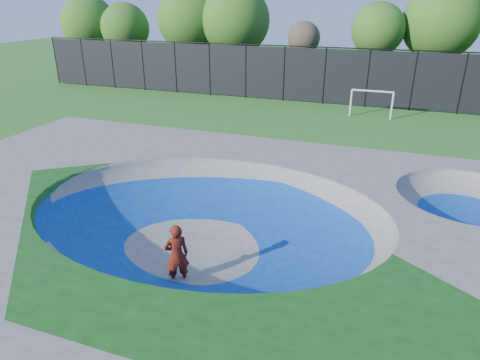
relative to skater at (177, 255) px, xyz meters
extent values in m
plane|color=#28661C|center=(0.02, 1.93, -0.91)|extent=(120.00, 120.00, 0.00)
cube|color=gray|center=(0.02, 1.93, -0.16)|extent=(22.00, 14.00, 1.50)
imported|color=#AF250E|center=(0.00, 0.00, 0.00)|extent=(0.79, 0.76, 1.81)
cube|color=black|center=(0.00, 0.00, -0.88)|extent=(0.71, 0.70, 0.05)
cylinder|color=silver|center=(2.31, 20.05, -0.05)|extent=(0.12, 0.12, 1.71)
cylinder|color=silver|center=(4.88, 20.05, -0.05)|extent=(0.12, 0.12, 1.71)
cylinder|color=silver|center=(3.59, 20.05, 0.81)|extent=(2.57, 0.12, 0.12)
cylinder|color=black|center=(-23.98, 22.93, 1.09)|extent=(0.09, 0.09, 4.00)
cylinder|color=black|center=(-20.98, 22.93, 1.09)|extent=(0.09, 0.09, 4.00)
cylinder|color=black|center=(-17.98, 22.93, 1.09)|extent=(0.09, 0.09, 4.00)
cylinder|color=black|center=(-14.98, 22.93, 1.09)|extent=(0.09, 0.09, 4.00)
cylinder|color=black|center=(-11.98, 22.93, 1.09)|extent=(0.09, 0.09, 4.00)
cylinder|color=black|center=(-8.98, 22.93, 1.09)|extent=(0.09, 0.09, 4.00)
cylinder|color=black|center=(-5.98, 22.93, 1.09)|extent=(0.09, 0.09, 4.00)
cylinder|color=black|center=(-2.98, 22.93, 1.09)|extent=(0.09, 0.09, 4.00)
cylinder|color=black|center=(0.02, 22.93, 1.09)|extent=(0.09, 0.09, 4.00)
cylinder|color=black|center=(3.02, 22.93, 1.09)|extent=(0.09, 0.09, 4.00)
cylinder|color=black|center=(6.02, 22.93, 1.09)|extent=(0.09, 0.09, 4.00)
cylinder|color=black|center=(9.02, 22.93, 1.09)|extent=(0.09, 0.09, 4.00)
cube|color=black|center=(0.02, 22.93, 1.09)|extent=(48.00, 0.03, 3.80)
cylinder|color=black|center=(0.02, 22.93, 3.09)|extent=(48.00, 0.08, 0.08)
cylinder|color=#4C3126|center=(-23.30, 27.30, 0.60)|extent=(0.44, 0.44, 3.01)
sphere|color=#2E5F19|center=(-23.30, 27.30, 4.03)|extent=(5.14, 5.14, 5.14)
cylinder|color=#4C3126|center=(-19.24, 27.17, 0.59)|extent=(0.44, 0.44, 3.00)
sphere|color=#2E5F19|center=(-19.24, 27.17, 3.75)|extent=(4.41, 4.41, 4.41)
cylinder|color=#4C3126|center=(-12.89, 27.98, 0.75)|extent=(0.44, 0.44, 3.32)
sphere|color=#2E5F19|center=(-12.89, 27.98, 4.61)|extent=(5.85, 5.85, 5.85)
cylinder|color=#4C3126|center=(-8.60, 27.78, 0.72)|extent=(0.44, 0.44, 3.25)
sphere|color=#2E5F19|center=(-8.60, 27.78, 4.53)|extent=(5.82, 5.82, 5.82)
cylinder|color=#4C3126|center=(-2.55, 27.33, 0.65)|extent=(0.44, 0.44, 3.11)
sphere|color=brown|center=(-2.55, 27.33, 3.30)|extent=(2.60, 2.60, 2.60)
cylinder|color=#4C3126|center=(3.10, 27.50, 0.83)|extent=(0.44, 0.44, 3.47)
sphere|color=#2E5F19|center=(3.10, 27.50, 4.07)|extent=(4.02, 4.02, 4.02)
cylinder|color=#4C3126|center=(7.54, 28.97, 0.78)|extent=(0.44, 0.44, 3.38)
sphere|color=#2E5F19|center=(7.54, 28.97, 4.62)|extent=(5.71, 5.71, 5.71)
camera|label=1|loc=(4.84, -8.50, 6.29)|focal=32.00mm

